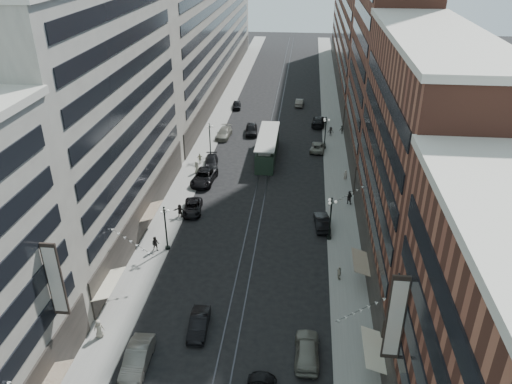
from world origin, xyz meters
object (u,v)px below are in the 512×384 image
at_px(car_10, 322,222).
at_px(car_14, 300,102).
at_px(pedestrian_4, 339,273).
at_px(pedestrian_extra_0, 331,131).
at_px(lamppost_se_far, 331,217).
at_px(pedestrian_9, 342,130).
at_px(lamppost_sw_far, 166,227).
at_px(lamppost_sw_mid, 210,139).
at_px(lamppost_se_mid, 325,132).
at_px(pedestrian_2, 156,244).
at_px(car_7, 204,177).
at_px(pedestrian_6, 200,158).
at_px(pedestrian_7, 349,197).
at_px(car_5, 199,324).
at_px(car_4, 307,350).
at_px(car_12, 319,121).
at_px(streetcar, 267,148).
at_px(pedestrian_1, 99,329).
at_px(car_13, 251,129).
at_px(car_2, 193,207).
at_px(pedestrian_5, 180,211).
at_px(car_9, 237,105).
at_px(pedestrian_extra_2, 197,167).
at_px(car_1, 137,358).
at_px(car_11, 318,147).
at_px(car_8, 224,133).
at_px(car_extra_0, 211,162).

height_order(car_10, car_14, car_10).
bearing_deg(pedestrian_4, pedestrian_extra_0, -22.98).
distance_m(lamppost_se_far, pedestrian_9, 35.47).
bearing_deg(lamppost_sw_far, lamppost_sw_mid, 90.00).
bearing_deg(pedestrian_extra_0, lamppost_se_mid, -107.29).
bearing_deg(lamppost_se_mid, pedestrian_2, -121.05).
relative_size(car_7, pedestrian_6, 3.71).
xyz_separation_m(car_10, pedestrian_7, (3.65, 6.17, 0.30)).
relative_size(lamppost_sw_far, car_5, 1.20).
bearing_deg(pedestrian_6, car_4, 93.49).
relative_size(lamppost_se_far, car_12, 0.94).
bearing_deg(streetcar, pedestrian_1, -105.54).
bearing_deg(car_13, car_7, -108.14).
xyz_separation_m(pedestrian_1, pedestrian_7, (23.67, 27.22, 0.02)).
xyz_separation_m(car_2, pedestrian_6, (-2.05, 14.89, 0.32)).
bearing_deg(pedestrian_5, car_9, 93.50).
bearing_deg(car_9, pedestrian_extra_2, -99.12).
bearing_deg(streetcar, pedestrian_4, -72.20).
relative_size(lamppost_sw_mid, car_5, 1.20).
xyz_separation_m(pedestrian_2, pedestrian_extra_2, (0.32, 20.97, 0.00)).
distance_m(car_1, car_14, 73.32).
bearing_deg(car_13, car_14, 59.55).
height_order(car_1, car_5, car_1).
bearing_deg(car_11, pedestrian_6, 29.92).
height_order(lamppost_sw_mid, car_12, lamppost_sw_mid).
height_order(lamppost_sw_mid, car_7, lamppost_sw_mid).
bearing_deg(car_13, car_4, -83.89).
xyz_separation_m(car_5, car_13, (-0.74, 50.30, 0.12)).
relative_size(car_8, pedestrian_5, 3.18).
distance_m(lamppost_sw_mid, car_7, 9.77).
relative_size(car_5, pedestrian_6, 2.69).
height_order(car_13, pedestrian_extra_2, pedestrian_extra_2).
distance_m(car_7, pedestrian_9, 30.15).
relative_size(car_5, pedestrian_7, 2.44).
xyz_separation_m(pedestrian_1, car_10, (20.01, 21.04, -0.28)).
height_order(lamppost_sw_mid, car_1, lamppost_sw_mid).
bearing_deg(car_10, lamppost_se_far, 101.20).
relative_size(car_10, pedestrian_7, 2.54).
height_order(car_2, pedestrian_5, pedestrian_5).
distance_m(car_2, pedestrian_7, 20.67).
xyz_separation_m(pedestrian_extra_0, pedestrian_extra_2, (-20.48, -17.62, 0.11)).
distance_m(lamppost_se_far, streetcar, 25.26).
bearing_deg(lamppost_sw_mid, pedestrian_2, -92.48).
relative_size(car_12, car_13, 1.13).
bearing_deg(car_extra_0, lamppost_sw_mid, 94.60).
xyz_separation_m(car_5, car_extra_0, (-5.41, 35.78, -0.04)).
relative_size(pedestrian_5, car_extra_0, 0.35).
bearing_deg(pedestrian_1, streetcar, -118.67).
xyz_separation_m(lamppost_se_mid, car_10, (-0.80, -25.22, -2.31)).
bearing_deg(lamppost_se_mid, pedestrian_9, 65.51).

